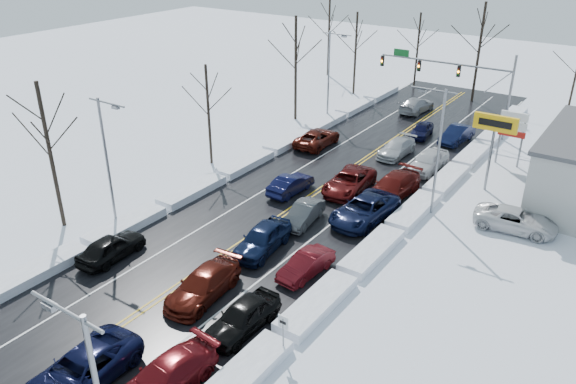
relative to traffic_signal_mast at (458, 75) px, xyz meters
The scene contains 37 objects.
ground 28.73m from the traffic_signal_mast, 97.02° to the right, with size 160.00×160.00×0.00m, color silver.
road_surface 26.78m from the traffic_signal_mast, 97.55° to the right, with size 14.00×84.00×0.01m, color black.
snow_bank_left 28.77m from the traffic_signal_mast, 113.03° to the right, with size 1.70×72.00×0.60m, color white.
snow_bank_right 26.88m from the traffic_signal_mast, 80.92° to the right, with size 1.70×72.00×0.60m, color white.
traffic_signal_mast is the anchor object (origin of this frame).
tires_plus_sign 13.92m from the traffic_signal_mast, 59.54° to the right, with size 3.20×0.34×6.00m.
used_vehicles_sign 9.50m from the traffic_signal_mast, 40.34° to the right, with size 2.20×0.22×4.65m.
speed_limit_sign 36.51m from the traffic_signal_mast, 82.48° to the right, with size 0.55×0.09×2.35m.
streetlight_ne 18.63m from the traffic_signal_mast, 74.91° to the right, with size 3.20×0.25×9.00m.
streetlight_sw 34.08m from the traffic_signal_mast, 110.16° to the right, with size 3.20×0.25×9.00m.
streetlight_nw 12.40m from the traffic_signal_mast, 161.23° to the right, with size 3.20×0.25×9.00m.
tree_left_b 37.16m from the traffic_signal_mast, 113.74° to the right, with size 4.00×4.00×10.00m.
tree_left_c 24.38m from the traffic_signal_mast, 124.90° to the right, with size 3.40×3.40×8.50m.
tree_left_d 15.93m from the traffic_signal_mast, 157.76° to the right, with size 4.20×4.20×10.50m.
tree_left_e 15.51m from the traffic_signal_mast, 157.13° to the left, with size 3.80×3.80×9.50m.
tree_far_a 24.63m from the traffic_signal_mast, 150.75° to the left, with size 4.00×4.00×10.00m.
tree_far_b 16.10m from the traffic_signal_mast, 125.98° to the left, with size 3.60×3.60×9.00m.
tree_far_c 11.32m from the traffic_signal_mast, 97.48° to the left, with size 4.40×4.40×11.00m.
queued_car_2 42.99m from the traffic_signal_mast, 92.12° to the right, with size 2.68×5.81×1.61m, color black.
queued_car_3 35.11m from the traffic_signal_mast, 92.57° to the right, with size 2.17×5.33×1.55m, color #430F09.
queued_car_4 29.48m from the traffic_signal_mast, 93.56° to the right, with size 2.02×5.02×1.71m, color black.
queued_car_5 25.08m from the traffic_signal_mast, 93.83° to the right, with size 1.46×4.20×1.38m, color #3E4043.
queued_car_6 19.06m from the traffic_signal_mast, 94.76° to the right, with size 2.64×5.73×1.59m, color #430909.
queued_car_7 11.03m from the traffic_signal_mast, 99.54° to the right, with size 1.98×4.86×1.41m, color #AEB1B6.
queued_car_8 6.76m from the traffic_signal_mast, 114.27° to the right, with size 1.58×3.93×1.34m, color black.
queued_car_12 36.03m from the traffic_signal_mast, 86.84° to the right, with size 1.87×4.66×1.59m, color black.
queued_car_13 30.18m from the traffic_signal_mast, 86.29° to the right, with size 1.42×4.07×1.34m, color #4B0A0F.
queued_car_14 22.49m from the traffic_signal_mast, 85.68° to the right, with size 2.79×6.04×1.68m, color black.
queued_car_15 18.12m from the traffic_signal_mast, 84.42° to the right, with size 2.35×5.78×1.68m, color #440B09.
queued_car_16 12.45m from the traffic_signal_mast, 79.87° to the right, with size 2.00×4.98×1.70m, color silver.
queued_car_17 6.54m from the traffic_signal_mast, 62.35° to the right, with size 1.64×4.70×1.55m, color black.
oncoming_car_0 22.28m from the traffic_signal_mast, 103.45° to the right, with size 1.52×4.37×1.44m, color black.
oncoming_car_1 15.26m from the traffic_signal_mast, 127.42° to the right, with size 2.53×5.48×1.52m, color #461009.
oncoming_car_2 8.31m from the traffic_signal_mast, 145.87° to the left, with size 2.16×5.32×1.54m, color #96989D.
oncoming_car_3 36.41m from the traffic_signal_mast, 104.27° to the right, with size 1.84×4.58×1.56m, color black.
parked_car_0 20.93m from the traffic_signal_mast, 58.33° to the right, with size 2.49×5.40×1.50m, color silver.
parked_car_2 14.15m from the traffic_signal_mast, 26.12° to the right, with size 1.87×4.65×1.58m, color black.
Camera 1 is at (20.15, -25.00, 18.76)m, focal length 35.00 mm.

